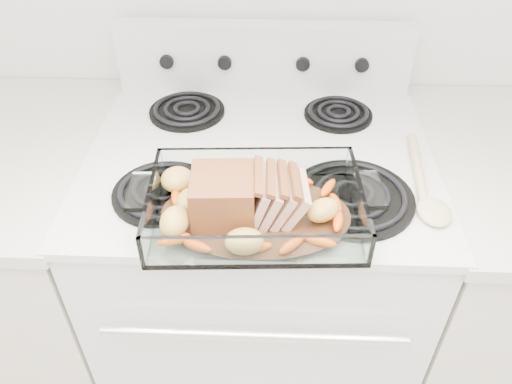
{
  "coord_description": "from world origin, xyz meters",
  "views": [
    {
      "loc": [
        0.03,
        0.73,
        1.59
      ],
      "look_at": [
        -0.0,
        1.44,
        0.99
      ],
      "focal_mm": 35.0,
      "sensor_mm": 36.0,
      "label": 1
    }
  ],
  "objects_px": {
    "counter_left": "(32,277)",
    "baking_dish": "(256,210)",
    "counter_right": "(493,292)",
    "pork_roast": "(239,197)",
    "electric_range": "(259,281)"
  },
  "relations": [
    {
      "from": "electric_range",
      "to": "counter_left",
      "type": "relative_size",
      "value": 1.2
    },
    {
      "from": "counter_right",
      "to": "baking_dish",
      "type": "height_order",
      "value": "baking_dish"
    },
    {
      "from": "counter_left",
      "to": "counter_right",
      "type": "distance_m",
      "value": 1.33
    },
    {
      "from": "counter_right",
      "to": "baking_dish",
      "type": "distance_m",
      "value": 0.86
    },
    {
      "from": "electric_range",
      "to": "pork_roast",
      "type": "height_order",
      "value": "electric_range"
    },
    {
      "from": "counter_left",
      "to": "baking_dish",
      "type": "relative_size",
      "value": 2.39
    },
    {
      "from": "baking_dish",
      "to": "counter_right",
      "type": "bearing_deg",
      "value": 16.33
    },
    {
      "from": "electric_range",
      "to": "pork_roast",
      "type": "bearing_deg",
      "value": -97.58
    },
    {
      "from": "counter_right",
      "to": "counter_left",
      "type": "bearing_deg",
      "value": 180.0
    },
    {
      "from": "counter_left",
      "to": "baking_dish",
      "type": "distance_m",
      "value": 0.86
    },
    {
      "from": "counter_right",
      "to": "pork_roast",
      "type": "bearing_deg",
      "value": -161.41
    },
    {
      "from": "baking_dish",
      "to": "electric_range",
      "type": "bearing_deg",
      "value": 86.75
    },
    {
      "from": "electric_range",
      "to": "pork_roast",
      "type": "xyz_separation_m",
      "value": [
        -0.03,
        -0.24,
        0.51
      ]
    },
    {
      "from": "electric_range",
      "to": "baking_dish",
      "type": "distance_m",
      "value": 0.54
    },
    {
      "from": "pork_roast",
      "to": "counter_right",
      "type": "bearing_deg",
      "value": 20.48
    }
  ]
}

